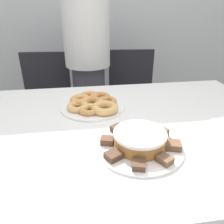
% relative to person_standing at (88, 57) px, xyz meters
% --- Properties ---
extents(table, '(1.64, 1.03, 0.76)m').
position_rel_person_standing_xyz_m(table, '(0.06, -0.88, -0.19)').
color(table, white).
rests_on(table, ground_plane).
extents(person_standing, '(0.35, 0.35, 1.66)m').
position_rel_person_standing_xyz_m(person_standing, '(0.00, 0.00, 0.00)').
color(person_standing, '#383842').
rests_on(person_standing, ground_plane).
extents(office_chair_left, '(0.47, 0.47, 0.89)m').
position_rel_person_standing_xyz_m(office_chair_left, '(-0.37, 0.02, -0.45)').
color(office_chair_left, black).
rests_on(office_chair_left, ground_plane).
extents(office_chair_right, '(0.47, 0.47, 0.89)m').
position_rel_person_standing_xyz_m(office_chair_right, '(0.38, 0.02, -0.45)').
color(office_chair_right, black).
rests_on(office_chair_right, ground_plane).
extents(plate_cake, '(0.32, 0.32, 0.01)m').
position_rel_person_standing_xyz_m(plate_cake, '(0.13, -1.08, -0.11)').
color(plate_cake, white).
rests_on(plate_cake, table).
extents(plate_donuts, '(0.33, 0.33, 0.01)m').
position_rel_person_standing_xyz_m(plate_donuts, '(-0.01, -0.69, -0.11)').
color(plate_donuts, white).
rests_on(plate_donuts, table).
extents(frosted_cake, '(0.19, 0.19, 0.06)m').
position_rel_person_standing_xyz_m(frosted_cake, '(0.13, -1.08, -0.07)').
color(frosted_cake, '#9E662D').
rests_on(frosted_cake, plate_cake).
extents(lamington_0, '(0.07, 0.07, 0.03)m').
position_rel_person_standing_xyz_m(lamington_0, '(0.08, -0.97, -0.09)').
color(lamington_0, '#513828').
rests_on(lamington_0, plate_cake).
extents(lamington_1, '(0.06, 0.05, 0.02)m').
position_rel_person_standing_xyz_m(lamington_1, '(0.02, -1.04, -0.09)').
color(lamington_1, brown).
rests_on(lamington_1, plate_cake).
extents(lamington_2, '(0.07, 0.07, 0.02)m').
position_rel_person_standing_xyz_m(lamington_2, '(0.03, -1.13, -0.09)').
color(lamington_2, '#513828').
rests_on(lamington_2, plate_cake).
extents(lamington_3, '(0.05, 0.06, 0.02)m').
position_rel_person_standing_xyz_m(lamington_3, '(0.10, -1.19, -0.09)').
color(lamington_3, '#513828').
rests_on(lamington_3, plate_cake).
extents(lamington_4, '(0.06, 0.06, 0.02)m').
position_rel_person_standing_xyz_m(lamington_4, '(0.19, -1.18, -0.09)').
color(lamington_4, brown).
rests_on(lamington_4, plate_cake).
extents(lamington_5, '(0.07, 0.06, 0.02)m').
position_rel_person_standing_xyz_m(lamington_5, '(0.25, -1.11, -0.09)').
color(lamington_5, brown).
rests_on(lamington_5, plate_cake).
extents(lamington_6, '(0.06, 0.06, 0.03)m').
position_rel_person_standing_xyz_m(lamington_6, '(0.24, -1.02, -0.09)').
color(lamington_6, brown).
rests_on(lamington_6, plate_cake).
extents(lamington_7, '(0.06, 0.06, 0.03)m').
position_rel_person_standing_xyz_m(lamington_7, '(0.17, -0.96, -0.09)').
color(lamington_7, brown).
rests_on(lamington_7, plate_cake).
extents(donut_0, '(0.12, 0.12, 0.03)m').
position_rel_person_standing_xyz_m(donut_0, '(-0.01, -0.69, -0.09)').
color(donut_0, '#E5AD66').
rests_on(donut_0, plate_donuts).
extents(donut_1, '(0.11, 0.11, 0.03)m').
position_rel_person_standing_xyz_m(donut_1, '(-0.03, -0.61, -0.08)').
color(donut_1, '#D18E4C').
rests_on(donut_1, plate_donuts).
extents(donut_2, '(0.11, 0.11, 0.04)m').
position_rel_person_standing_xyz_m(donut_2, '(-0.07, -0.65, -0.08)').
color(donut_2, tan).
rests_on(donut_2, plate_donuts).
extents(donut_3, '(0.11, 0.11, 0.03)m').
position_rel_person_standing_xyz_m(donut_3, '(-0.09, -0.72, -0.09)').
color(donut_3, '#E5AD66').
rests_on(donut_3, plate_donuts).
extents(donut_4, '(0.11, 0.11, 0.03)m').
position_rel_person_standing_xyz_m(donut_4, '(-0.03, -0.76, -0.09)').
color(donut_4, '#D18E4C').
rests_on(donut_4, plate_donuts).
extents(donut_5, '(0.13, 0.13, 0.04)m').
position_rel_person_standing_xyz_m(donut_5, '(0.04, -0.77, -0.08)').
color(donut_5, '#E5AD66').
rests_on(donut_5, plate_donuts).
extents(donut_6, '(0.11, 0.11, 0.03)m').
position_rel_person_standing_xyz_m(donut_6, '(0.06, -0.68, -0.09)').
color(donut_6, '#C68447').
rests_on(donut_6, plate_donuts).
extents(donut_7, '(0.12, 0.12, 0.03)m').
position_rel_person_standing_xyz_m(donut_7, '(0.03, -0.63, -0.09)').
color(donut_7, '#C68447').
rests_on(donut_7, plate_donuts).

